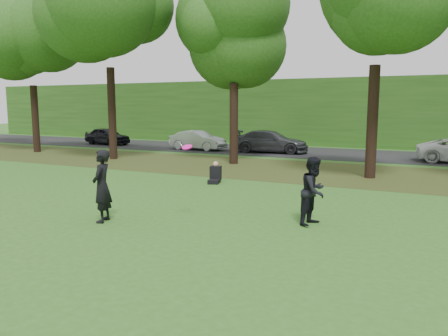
# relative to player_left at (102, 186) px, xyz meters

# --- Properties ---
(ground) EXTENTS (120.00, 120.00, 0.00)m
(ground) POSITION_rel_player_left_xyz_m (1.26, -2.00, -0.94)
(ground) COLOR #2F5D1D
(ground) RESTS_ON ground
(leaf_litter) EXTENTS (60.00, 7.00, 0.01)m
(leaf_litter) POSITION_rel_player_left_xyz_m (1.26, 11.00, -0.94)
(leaf_litter) COLOR #443D18
(leaf_litter) RESTS_ON ground
(street) EXTENTS (70.00, 7.00, 0.02)m
(street) POSITION_rel_player_left_xyz_m (1.26, 19.00, -0.93)
(street) COLOR black
(street) RESTS_ON ground
(far_hedge) EXTENTS (70.00, 3.00, 5.00)m
(far_hedge) POSITION_rel_player_left_xyz_m (1.26, 25.00, 1.56)
(far_hedge) COLOR #265017
(far_hedge) RESTS_ON ground
(player_left) EXTENTS (0.65, 0.80, 1.88)m
(player_left) POSITION_rel_player_left_xyz_m (0.00, 0.00, 0.00)
(player_left) COLOR black
(player_left) RESTS_ON ground
(player_right) EXTENTS (0.83, 0.97, 1.73)m
(player_right) POSITION_rel_player_left_xyz_m (4.97, 2.15, -0.08)
(player_right) COLOR black
(player_right) RESTS_ON ground
(parked_cars) EXTENTS (36.98, 3.51, 1.40)m
(parked_cars) POSITION_rel_player_left_xyz_m (0.63, 17.81, -0.27)
(parked_cars) COLOR black
(parked_cars) RESTS_ON street
(frisbee) EXTENTS (0.38, 0.36, 0.16)m
(frisbee) POSITION_rel_player_left_xyz_m (1.99, 0.95, 1.01)
(frisbee) COLOR #FF15A2
(frisbee) RESTS_ON ground
(seated_person) EXTENTS (0.58, 0.81, 0.83)m
(seated_person) POSITION_rel_player_left_xyz_m (-0.04, 6.47, -0.63)
(seated_person) COLOR black
(seated_person) RESTS_ON ground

